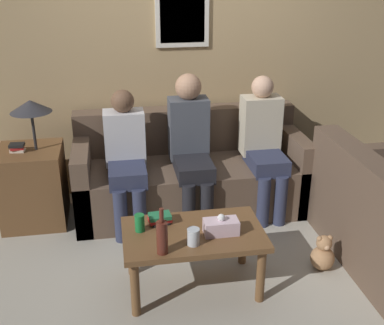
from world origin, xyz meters
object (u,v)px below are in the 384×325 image
coffee_table (193,240)px  person_left (126,155)px  couch_main (190,175)px  wine_bottle (162,236)px  drinking_glass (193,237)px  teddy_bear (323,254)px  person_middle (191,142)px  person_right (263,141)px

coffee_table → person_left: (-0.40, 1.01, 0.25)m
couch_main → wine_bottle: size_ratio=6.53×
wine_bottle → person_left: size_ratio=0.27×
wine_bottle → drinking_glass: bearing=16.9°
person_left → teddy_bear: 1.76m
person_middle → person_right: person_middle is taller
teddy_bear → person_middle: bearing=129.1°
teddy_bear → wine_bottle: bearing=-167.8°
drinking_glass → person_right: person_right is taller
drinking_glass → person_left: person_left is taller
coffee_table → teddy_bear: coffee_table is taller
wine_bottle → person_middle: bearing=72.8°
couch_main → person_right: size_ratio=1.69×
drinking_glass → person_right: size_ratio=0.09×
couch_main → person_right: person_right is taller
wine_bottle → person_middle: size_ratio=0.25×
couch_main → coffee_table: couch_main is taller
person_right → teddy_bear: person_right is taller
person_middle → wine_bottle: bearing=-107.2°
wine_bottle → teddy_bear: (1.22, 0.26, -0.45)m
coffee_table → drinking_glass: drinking_glass is taller
couch_main → teddy_bear: couch_main is taller
couch_main → coffee_table: bearing=-98.4°
drinking_glass → person_left: (-0.37, 1.16, 0.13)m
person_middle → coffee_table: bearing=-98.6°
couch_main → person_middle: (-0.02, -0.14, 0.37)m
person_left → person_right: size_ratio=0.95×
drinking_glass → teddy_bear: drinking_glass is taller
coffee_table → person_left: size_ratio=0.83×
coffee_table → person_right: size_ratio=0.79×
wine_bottle → person_right: person_right is taller
couch_main → wine_bottle: bearing=-106.2°
person_right → teddy_bear: 1.15m
person_left → teddy_bear: person_left is taller
couch_main → drinking_glass: couch_main is taller
coffee_table → wine_bottle: size_ratio=3.04×
coffee_table → drinking_glass: 0.20m
coffee_table → wine_bottle: wine_bottle is taller
person_right → coffee_table: bearing=-127.6°
wine_bottle → person_middle: person_middle is taller
coffee_table → person_middle: person_middle is taller
person_middle → person_right: bearing=-0.7°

